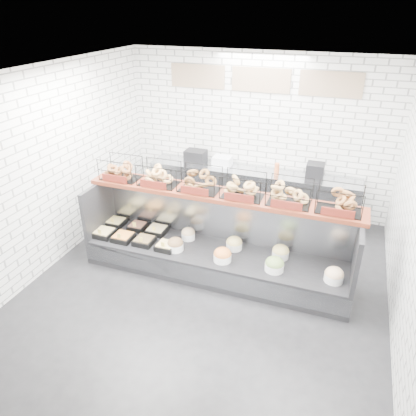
% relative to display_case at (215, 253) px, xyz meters
% --- Properties ---
extents(ground, '(5.50, 5.50, 0.00)m').
position_rel_display_case_xyz_m(ground, '(0.02, -0.34, -0.33)').
color(ground, black).
rests_on(ground, ground).
extents(room_shell, '(5.02, 5.51, 3.01)m').
position_rel_display_case_xyz_m(room_shell, '(0.02, 0.26, 1.73)').
color(room_shell, white).
rests_on(room_shell, ground).
extents(display_case, '(4.00, 0.90, 1.20)m').
position_rel_display_case_xyz_m(display_case, '(0.00, 0.00, 0.00)').
color(display_case, black).
rests_on(display_case, ground).
extents(bagel_shelf, '(4.10, 0.50, 0.40)m').
position_rel_display_case_xyz_m(bagel_shelf, '(0.01, 0.18, 1.06)').
color(bagel_shelf, '#501D11').
rests_on(bagel_shelf, display_case).
extents(prep_counter, '(4.00, 0.60, 1.20)m').
position_rel_display_case_xyz_m(prep_counter, '(0.01, 2.09, 0.14)').
color(prep_counter, '#93969B').
rests_on(prep_counter, ground).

